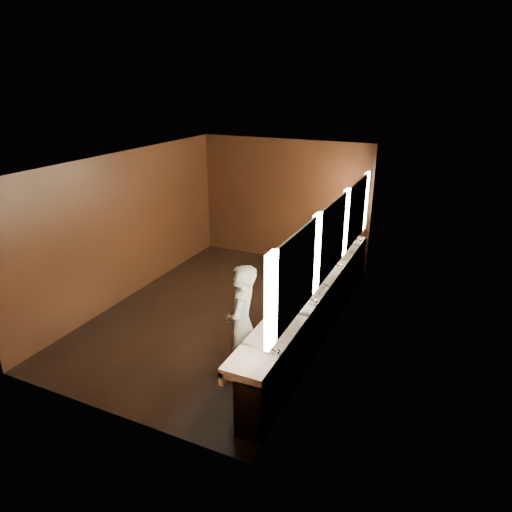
# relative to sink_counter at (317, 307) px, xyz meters

# --- Properties ---
(floor) EXTENTS (6.00, 6.00, 0.00)m
(floor) POSITION_rel_sink_counter_xyz_m (-1.79, 0.00, -0.50)
(floor) COLOR black
(floor) RESTS_ON ground
(ceiling) EXTENTS (4.00, 6.00, 0.02)m
(ceiling) POSITION_rel_sink_counter_xyz_m (-1.79, 0.00, 2.30)
(ceiling) COLOR #2D2D2B
(ceiling) RESTS_ON wall_back
(wall_back) EXTENTS (4.00, 0.02, 2.80)m
(wall_back) POSITION_rel_sink_counter_xyz_m (-1.79, 3.00, 0.90)
(wall_back) COLOR black
(wall_back) RESTS_ON floor
(wall_front) EXTENTS (4.00, 0.02, 2.80)m
(wall_front) POSITION_rel_sink_counter_xyz_m (-1.79, -3.00, 0.90)
(wall_front) COLOR black
(wall_front) RESTS_ON floor
(wall_left) EXTENTS (0.02, 6.00, 2.80)m
(wall_left) POSITION_rel_sink_counter_xyz_m (-3.79, 0.00, 0.90)
(wall_left) COLOR black
(wall_left) RESTS_ON floor
(wall_right) EXTENTS (0.02, 6.00, 2.80)m
(wall_right) POSITION_rel_sink_counter_xyz_m (0.21, 0.00, 0.90)
(wall_right) COLOR black
(wall_right) RESTS_ON floor
(sink_counter) EXTENTS (0.55, 5.40, 1.01)m
(sink_counter) POSITION_rel_sink_counter_xyz_m (0.00, 0.00, 0.00)
(sink_counter) COLOR black
(sink_counter) RESTS_ON floor
(mirror_band) EXTENTS (0.06, 5.03, 1.15)m
(mirror_band) POSITION_rel_sink_counter_xyz_m (0.19, -0.00, 1.25)
(mirror_band) COLOR #FFE8B8
(mirror_band) RESTS_ON wall_right
(person) EXTENTS (0.54, 0.71, 1.75)m
(person) POSITION_rel_sink_counter_xyz_m (-0.57, -1.62, 0.38)
(person) COLOR #9BC9E7
(person) RESTS_ON floor
(trash_bin) EXTENTS (0.43, 0.43, 0.56)m
(trash_bin) POSITION_rel_sink_counter_xyz_m (-0.22, -1.87, -0.22)
(trash_bin) COLOR black
(trash_bin) RESTS_ON floor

